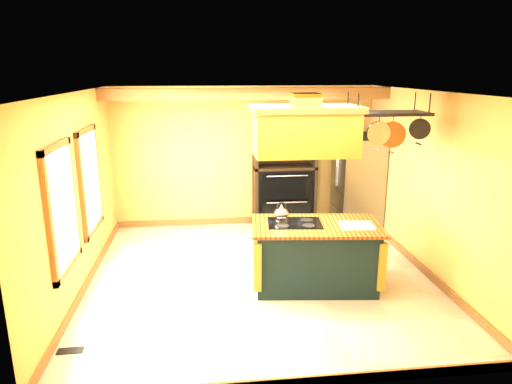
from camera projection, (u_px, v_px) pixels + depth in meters
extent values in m
plane|color=beige|center=(260.00, 277.00, 6.81)|extent=(5.00, 5.00, 0.00)
plane|color=white|center=(260.00, 92.00, 6.11)|extent=(5.00, 5.00, 0.00)
cube|color=tan|center=(244.00, 157.00, 8.85)|extent=(5.00, 0.02, 2.70)
cube|color=tan|center=(295.00, 260.00, 4.06)|extent=(5.00, 0.02, 2.70)
cube|color=tan|center=(77.00, 195.00, 6.18)|extent=(0.02, 5.00, 2.70)
cube|color=tan|center=(428.00, 184.00, 6.73)|extent=(0.02, 5.00, 2.70)
cube|color=#9C5930|center=(248.00, 94.00, 7.77)|extent=(5.00, 0.15, 0.20)
cube|color=#9C5930|center=(62.00, 208.00, 5.40)|extent=(0.06, 1.06, 1.56)
cube|color=white|center=(64.00, 208.00, 5.40)|extent=(0.02, 0.85, 1.34)
cube|color=#9C5930|center=(90.00, 181.00, 6.75)|extent=(0.06, 1.06, 1.56)
cube|color=white|center=(92.00, 181.00, 6.75)|extent=(0.02, 0.85, 1.34)
cube|color=#13292B|center=(315.00, 257.00, 6.42)|extent=(1.72, 1.06, 0.88)
cube|color=#934C1C|center=(316.00, 226.00, 6.30)|extent=(1.87, 1.17, 0.04)
cube|color=black|center=(295.00, 223.00, 6.34)|extent=(0.79, 0.59, 0.01)
ellipsoid|color=silver|center=(281.00, 213.00, 6.43)|extent=(0.20, 0.20, 0.16)
cube|color=white|center=(357.00, 226.00, 6.22)|extent=(0.48, 0.39, 0.02)
cube|color=#AC8D2B|center=(305.00, 134.00, 5.95)|extent=(1.32, 0.71, 0.56)
cube|color=#9C5930|center=(305.00, 109.00, 5.87)|extent=(1.41, 0.79, 0.08)
cube|color=#AC8D2B|center=(306.00, 103.00, 5.84)|extent=(0.35, 0.35, 0.24)
cube|color=black|center=(387.00, 113.00, 6.00)|extent=(1.05, 0.53, 0.04)
cylinder|color=black|center=(358.00, 104.00, 5.72)|extent=(0.02, 0.02, 0.27)
cylinder|color=black|center=(415.00, 102.00, 6.22)|extent=(0.02, 0.02, 0.27)
cylinder|color=black|center=(353.00, 128.00, 6.11)|extent=(0.27, 0.04, 0.27)
cylinder|color=silver|center=(378.00, 133.00, 5.95)|extent=(0.32, 0.04, 0.32)
cylinder|color=#B8572E|center=(392.00, 135.00, 6.20)|extent=(0.36, 0.04, 0.36)
cylinder|color=black|center=(420.00, 129.00, 6.00)|extent=(0.27, 0.04, 0.27)
cube|color=gray|center=(358.00, 184.00, 8.63)|extent=(0.74, 0.91, 1.79)
cube|color=gray|center=(343.00, 167.00, 8.27)|extent=(0.03, 0.44, 0.96)
cube|color=gray|center=(336.00, 162.00, 8.71)|extent=(0.03, 0.44, 0.96)
cube|color=gray|center=(337.00, 209.00, 8.71)|extent=(0.03, 0.88, 0.75)
cube|color=black|center=(355.00, 227.00, 8.86)|extent=(0.71, 0.87, 0.06)
cube|color=black|center=(283.00, 171.00, 8.97)|extent=(1.19, 0.06, 2.11)
cube|color=black|center=(255.00, 175.00, 8.69)|extent=(0.06, 0.50, 2.11)
cube|color=black|center=(313.00, 173.00, 8.82)|extent=(0.06, 0.50, 2.11)
cube|color=black|center=(285.00, 167.00, 8.72)|extent=(1.19, 0.50, 0.05)
cube|color=black|center=(284.00, 195.00, 8.89)|extent=(1.07, 0.40, 1.13)
cube|color=black|center=(287.00, 187.00, 8.54)|extent=(0.93, 0.04, 0.50)
cube|color=black|center=(286.00, 212.00, 8.67)|extent=(0.93, 0.04, 0.46)
cube|color=black|center=(285.00, 155.00, 8.66)|extent=(1.07, 0.44, 0.02)
cube|color=black|center=(285.00, 142.00, 8.60)|extent=(1.07, 0.44, 0.02)
cube|color=black|center=(285.00, 130.00, 8.53)|extent=(1.07, 0.44, 0.02)
cylinder|color=white|center=(270.00, 153.00, 8.57)|extent=(0.22, 0.22, 0.07)
cylinder|color=#3C63A9|center=(302.00, 137.00, 8.56)|extent=(0.10, 0.10, 0.17)
cube|color=black|center=(70.00, 351.00, 5.00)|extent=(0.28, 0.13, 0.01)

